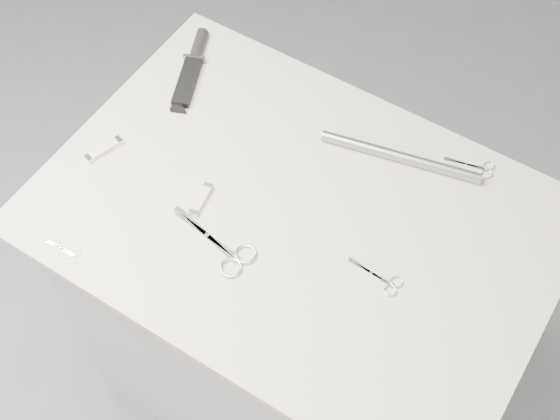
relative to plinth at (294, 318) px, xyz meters
The scene contains 11 objects.
ground 0.46m from the plinth, ahead, with size 4.00×4.00×0.01m, color slate.
plinth is the anchor object (origin of this frame).
display_board 0.46m from the plinth, ahead, with size 1.00×0.70×0.02m, color beige.
large_shears 0.50m from the plinth, 115.21° to the right, with size 0.19×0.08×0.01m.
embroidery_scissors_a 0.52m from the plinth, 10.45° to the right, with size 0.11×0.05×0.00m.
embroidery_scissors_b 0.61m from the plinth, 49.49° to the left, with size 0.10×0.05×0.00m.
tiny_scissors 0.65m from the plinth, 136.81° to the right, with size 0.08×0.03×0.00m.
sheathed_knife 0.66m from the plinth, 152.77° to the left, with size 0.12×0.22×0.03m.
pocket_knife_a 0.64m from the plinth, 169.04° to the right, with size 0.04×0.09×0.01m.
pocket_knife_b 0.51m from the plinth, 156.99° to the right, with size 0.03×0.08×0.01m.
metal_rail 0.54m from the plinth, 64.52° to the left, with size 0.02×0.02×0.33m, color gray.
Camera 1 is at (0.41, -0.71, 2.20)m, focal length 50.00 mm.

